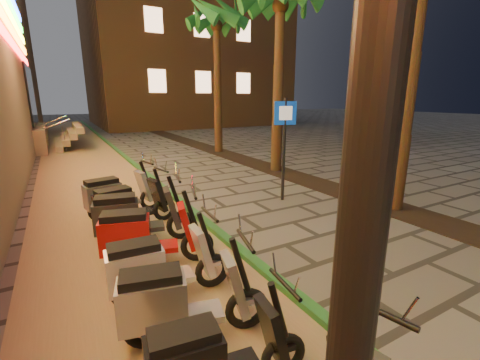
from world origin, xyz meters
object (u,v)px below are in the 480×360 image
scooter_9 (127,206)px  scooter_10 (115,195)px  pedestrian_sign (284,136)px  scooter_7 (144,236)px  scooter_4 (211,358)px  scooter_5 (177,301)px  scooter_8 (133,217)px  scooter_6 (156,267)px

scooter_9 → scooter_10: bearing=85.2°
scooter_9 → pedestrian_sign: bearing=-10.4°
scooter_7 → scooter_4: bearing=-75.3°
pedestrian_sign → scooter_5: 5.66m
scooter_7 → scooter_8: 0.90m
scooter_5 → scooter_10: 4.43m
scooter_6 → scooter_8: (0.11, 1.92, 0.05)m
scooter_8 → scooter_9: (0.05, 0.80, -0.03)m
scooter_9 → scooter_10: size_ratio=0.98×
scooter_6 → pedestrian_sign: bearing=37.2°
scooter_7 → scooter_10: bearing=106.7°
scooter_5 → scooter_9: scooter_9 is taller
scooter_8 → scooter_7: bearing=-80.0°
scooter_4 → scooter_8: 3.63m
pedestrian_sign → scooter_6: bearing=-131.4°
scooter_8 → scooter_5: bearing=-80.7°
scooter_5 → scooter_6: size_ratio=1.01×
pedestrian_sign → scooter_4: 6.25m
scooter_5 → scooter_10: scooter_10 is taller
pedestrian_sign → scooter_4: (-4.15, -4.50, -1.27)m
scooter_4 → scooter_7: size_ratio=0.87×
scooter_5 → scooter_7: (0.08, 1.87, 0.03)m
scooter_9 → scooter_8: bearing=-104.8°
pedestrian_sign → scooter_9: bearing=-164.1°
scooter_5 → scooter_9: (0.15, 3.57, 0.01)m
scooter_10 → scooter_6: bearing=-102.3°
scooter_4 → scooter_6: bearing=98.1°
scooter_6 → scooter_10: scooter_10 is taller
scooter_6 → scooter_7: (0.08, 1.01, 0.03)m
scooter_4 → scooter_6: 1.72m
scooter_9 → scooter_6: bearing=-104.6°
scooter_7 → scooter_8: (0.02, 0.90, 0.01)m
scooter_5 → scooter_8: (0.10, 2.77, 0.04)m
pedestrian_sign → scooter_6: (-4.17, -2.78, -1.22)m
scooter_5 → scooter_8: size_ratio=0.92×
pedestrian_sign → scooter_9: pedestrian_sign is taller
pedestrian_sign → scooter_8: bearing=-153.0°
pedestrian_sign → scooter_7: size_ratio=1.51×
scooter_5 → scooter_6: (-0.00, 0.85, -0.00)m
scooter_6 → scooter_8: bearing=90.3°
scooter_8 → scooter_6: bearing=-81.7°
scooter_8 → scooter_9: size_ratio=1.05×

